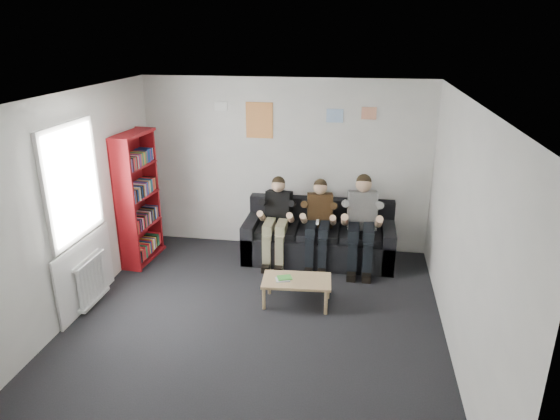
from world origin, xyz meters
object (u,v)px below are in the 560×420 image
person_right (361,224)px  sofa (319,239)px  person_left (277,221)px  coffee_table (297,282)px  bookshelf (139,198)px  person_middle (318,223)px

person_right → sofa: bearing=154.7°
sofa → person_left: bearing=-162.3°
sofa → coffee_table: 1.44m
bookshelf → person_left: size_ratio=1.53×
person_left → person_middle: 0.63m
sofa → coffee_table: sofa is taller
bookshelf → person_right: bearing=9.6°
coffee_table → person_left: (-0.47, 1.23, 0.35)m
person_middle → person_right: (0.63, -0.01, 0.04)m
coffee_table → bookshelf: bearing=159.0°
sofa → person_right: person_right is taller
person_left → bookshelf: bearing=-166.1°
coffee_table → person_left: bearing=110.9°
bookshelf → person_left: (2.04, 0.27, -0.34)m
sofa → person_middle: person_middle is taller
person_right → person_left: bearing=172.5°
coffee_table → person_left: person_left is taller
person_middle → bookshelf: bearing=177.3°
person_left → person_middle: person_left is taller
sofa → person_left: size_ratio=1.74×
bookshelf → person_left: 2.09m
sofa → person_middle: 0.39m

